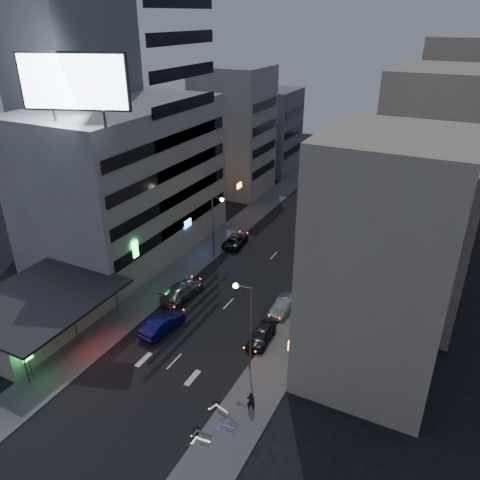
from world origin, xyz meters
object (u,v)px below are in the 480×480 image
Objects in this scene: parked_car_left at (236,240)px; scooter_blue at (236,422)px; scooter_silver_a at (211,436)px; parked_car_right_mid at (284,305)px; road_car_blue at (162,324)px; scooter_black_b at (240,419)px; parked_car_right_far at (319,251)px; scooter_silver_b at (229,406)px; scooter_black_a at (213,429)px; road_car_silver at (182,290)px; person at (251,401)px; parked_car_right_near at (262,335)px.

parked_car_left is 29.92m from scooter_blue.
parked_car_left is 2.65× the size of scooter_silver_a.
parked_car_right_mid is 0.87× the size of road_car_blue.
scooter_blue is 0.37m from scooter_black_b.
scooter_silver_b is at bearing -92.60° from parked_car_right_far.
scooter_black_a is (10.35, -8.53, -0.08)m from road_car_blue.
road_car_silver is 18.38m from scooter_black_b.
person reaches higher than scooter_silver_b.
parked_car_right_near is 8.47m from person.
road_car_blue reaches higher than scooter_silver_b.
scooter_silver_b is at bearing -3.38° from scooter_silver_a.
scooter_black_b is at bearing -78.03° from parked_car_right_near.
parked_car_left is 30.62m from scooter_black_a.
scooter_silver_a is 0.97× the size of scooter_black_b.
parked_car_right_mid is at bearing 1.52° from scooter_black_a.
scooter_silver_b is at bearing 140.06° from road_car_silver.
scooter_silver_b is (-1.31, -0.98, -0.23)m from person.
parked_car_left is 19.51m from road_car_blue.
person is (2.74, -8.01, 0.25)m from parked_car_right_near.
road_car_silver reaches higher than scooter_silver_b.
road_car_silver reaches higher than parked_car_right_near.
parked_car_right_near is at bearing -95.06° from parked_car_right_far.
scooter_silver_b is (10.42, -6.18, -0.06)m from road_car_blue.
parked_car_right_near is 0.80× the size of parked_car_right_far.
parked_car_right_mid is at bearing 20.67° from scooter_silver_b.
parked_car_right_near is 11.96m from scooter_silver_a.
road_car_blue reaches higher than parked_car_right_far.
road_car_blue is (-8.99, -8.18, 0.11)m from parked_car_right_mid.
parked_car_right_mid is 0.79× the size of parked_car_right_far.
scooter_black_a is 2.36m from scooter_silver_b.
scooter_black_a is 1.05× the size of scooter_black_b.
parked_car_left is at bearing -77.07° from road_car_blue.
road_car_silver reaches higher than road_car_blue.
road_car_blue reaches higher than scooter_silver_a.
scooter_silver_b is (-1.23, 0.71, 0.05)m from scooter_black_b.
parked_car_left is 13.56m from road_car_silver.
parked_car_right_near is 0.88× the size of parked_car_left.
scooter_black_b is (0.17, 0.33, 0.01)m from scooter_blue.
person is 2.06m from scooter_blue.
person is at bearing -74.46° from parked_car_right_near.
parked_car_right_near is at bearing 5.74° from scooter_blue.
parked_car_right_mid is 15.60m from scooter_blue.
parked_car_right_mid reaches higher than scooter_silver_b.
scooter_silver_a is at bearing -92.80° from parked_car_right_far.
road_car_silver is at bearing 86.39° from parked_car_left.
parked_car_left is 28.51m from scooter_silver_b.
person is (11.73, -5.19, 0.17)m from road_car_blue.
parked_car_right_far is (-0.52, 18.42, 0.05)m from parked_car_right_near.
scooter_silver_b is (1.43, -14.35, 0.05)m from parked_car_right_mid.
person is at bearing -89.64° from parked_car_right_far.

